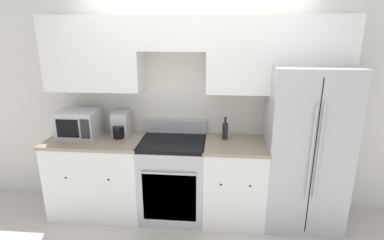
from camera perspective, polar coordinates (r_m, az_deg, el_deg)
ground_plane at (r=3.49m, az=-0.49°, el=-20.29°), size 12.00×12.00×0.00m
wall_back at (r=3.42m, az=0.61°, el=6.90°), size 8.00×0.39×2.60m
lower_cabinets_left at (r=3.76m, az=-17.29°, el=-9.98°), size 1.08×0.64×0.92m
lower_cabinets_right at (r=3.50m, az=7.94°, el=-11.40°), size 0.69×0.64×0.92m
oven_range at (r=3.53m, az=-3.55°, el=-10.95°), size 0.72×0.65×1.08m
refrigerator at (r=3.51m, az=20.40°, el=-4.66°), size 0.83×0.81×1.77m
microwave at (r=3.66m, az=-20.79°, el=-0.65°), size 0.45×0.37×0.31m
bottle at (r=3.38m, az=6.32°, el=-1.99°), size 0.06×0.06×0.26m
electric_kettle at (r=3.57m, az=-13.38°, el=-0.88°), size 0.18×0.29×0.28m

